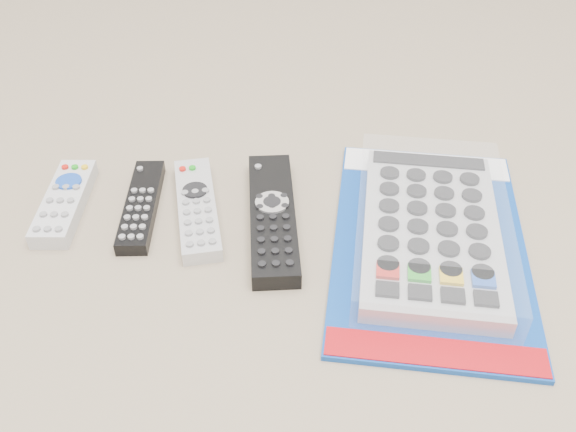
{
  "coord_description": "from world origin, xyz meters",
  "views": [
    {
      "loc": [
        0.01,
        -0.57,
        0.52
      ],
      "look_at": [
        0.04,
        0.03,
        0.01
      ],
      "focal_mm": 40.0,
      "sensor_mm": 36.0,
      "label": 1
    }
  ],
  "objects_px": {
    "remote_small_grey": "(64,202)",
    "remote_slim_black": "(141,205)",
    "jumbo_remote_packaged": "(431,229)",
    "remote_large_black": "(273,216)",
    "remote_silver_dvd": "(197,208)"
  },
  "relations": [
    {
      "from": "jumbo_remote_packaged",
      "to": "remote_silver_dvd",
      "type": "bearing_deg",
      "value": 176.96
    },
    {
      "from": "jumbo_remote_packaged",
      "to": "remote_large_black",
      "type": "bearing_deg",
      "value": 177.21
    },
    {
      "from": "remote_small_grey",
      "to": "remote_large_black",
      "type": "relative_size",
      "value": 0.68
    },
    {
      "from": "remote_small_grey",
      "to": "remote_slim_black",
      "type": "height_order",
      "value": "remote_small_grey"
    },
    {
      "from": "remote_small_grey",
      "to": "jumbo_remote_packaged",
      "type": "xyz_separation_m",
      "value": [
        0.45,
        -0.08,
        0.01
      ]
    },
    {
      "from": "remote_slim_black",
      "to": "jumbo_remote_packaged",
      "type": "xyz_separation_m",
      "value": [
        0.35,
        -0.07,
        0.01
      ]
    },
    {
      "from": "remote_small_grey",
      "to": "remote_silver_dvd",
      "type": "distance_m",
      "value": 0.17
    },
    {
      "from": "remote_large_black",
      "to": "remote_slim_black",
      "type": "bearing_deg",
      "value": 168.23
    },
    {
      "from": "remote_silver_dvd",
      "to": "jumbo_remote_packaged",
      "type": "height_order",
      "value": "jumbo_remote_packaged"
    },
    {
      "from": "remote_small_grey",
      "to": "remote_slim_black",
      "type": "bearing_deg",
      "value": -2.47
    },
    {
      "from": "remote_small_grey",
      "to": "jumbo_remote_packaged",
      "type": "bearing_deg",
      "value": -7.71
    },
    {
      "from": "remote_silver_dvd",
      "to": "jumbo_remote_packaged",
      "type": "distance_m",
      "value": 0.29
    },
    {
      "from": "remote_large_black",
      "to": "jumbo_remote_packaged",
      "type": "relative_size",
      "value": 0.57
    },
    {
      "from": "remote_slim_black",
      "to": "remote_large_black",
      "type": "distance_m",
      "value": 0.17
    },
    {
      "from": "remote_small_grey",
      "to": "jumbo_remote_packaged",
      "type": "relative_size",
      "value": 0.39
    }
  ]
}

